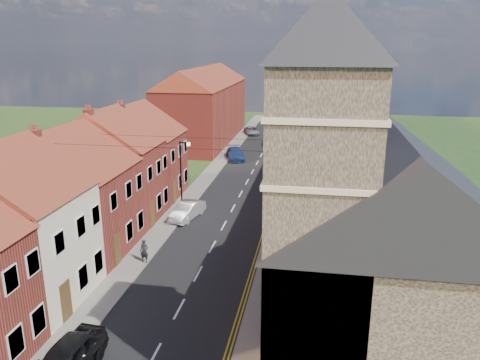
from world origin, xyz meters
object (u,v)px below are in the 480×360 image
Objects in this scene: church at (375,239)px; car_distant at (252,131)px; car_far at (235,154)px; car_far_b at (289,142)px; car_near at (66,360)px; pedestrian_right at (290,219)px; lamppost at (182,173)px; pedestrian_left at (144,251)px; car_mid at (187,211)px.

church is 54.17m from car_distant.
car_far is 10.46m from car_far_b.
pedestrian_right is at bearing 68.93° from car_near.
lamppost is 20.00m from car_near.
lamppost is (-13.17, 16.68, -2.34)m from church.
church reaches higher than lamppost.
car_near is 2.98× the size of pedestrian_left.
car_near is at bearing 98.96° from car_far_b.
car_near is 0.96× the size of car_far.
car_far_b is at bearing 38.62° from car_far.
car_mid is at bearing 128.61° from church.
lamppost is at bearing 128.30° from church.
lamppost is at bearing -109.92° from car_far.
car_distant is at bearing 89.02° from lamppost.
pedestrian_left is at bearing 97.27° from car_near.
car_far_b is (5.89, 8.64, -0.07)m from car_far.
car_near is (0.61, -19.80, -2.77)m from lamppost.
pedestrian_left is (-0.50, -44.97, 0.30)m from car_distant.
lamppost is 1.27× the size of car_far.
car_near reaches higher than car_far_b.
lamppost is 3.94× the size of pedestrian_left.
car_far is at bearing -51.30° from pedestrian_right.
car_far_b is (6.85, 28.00, -2.93)m from lamppost.
car_far is 23.28m from pedestrian_right.
lamppost is 9.58m from pedestrian_right.
car_near is at bearing -107.06° from car_distant.
car_distant is 2.77× the size of pedestrian_left.
car_near is 1.08× the size of car_distant.
car_near is (-12.56, -3.12, -5.10)m from church.
car_near is at bearing -107.59° from car_far.
car_far is at bearing 91.35° from pedestrian_left.
car_mid is 36.70m from car_distant.
pedestrian_left is at bearing 56.04° from pedestrian_right.
pedestrian_right is (7.95, -21.88, 0.39)m from car_far.
car_mid is (-12.56, 15.73, -5.21)m from church.
car_near is 39.16m from car_far.
car_far is at bearing 87.16° from lamppost.
pedestrian_left is at bearing 96.13° from car_far_b.
pedestrian_left is (-0.85, -28.58, 0.20)m from car_far.
lamppost is at bearing -108.04° from car_distant.
church reaches higher than car_distant.
car_mid is at bearing 8.04° from pedestrian_right.
church is 3.35× the size of car_near.
car_mid is at bearing 89.58° from pedestrian_left.
car_near is at bearing -166.04° from church.
car_mid is 20.31m from car_far.
lamppost is 3.08m from car_mid.
car_mid is 8.45m from pedestrian_right.
pedestrian_right is at bearing 2.12° from car_mid.
church is at bearing 125.50° from pedestrian_right.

